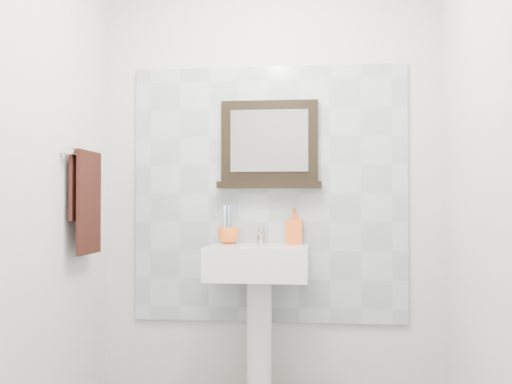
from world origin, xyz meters
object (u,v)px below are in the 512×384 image
soap_dispenser (294,226)px  hand_towel (86,194)px  pedestal_sink (258,279)px  framed_mirror (270,147)px  toothbrush_cup (228,235)px

soap_dispenser → hand_towel: bearing=-158.4°
pedestal_sink → framed_mirror: framed_mirror is taller
toothbrush_cup → framed_mirror: framed_mirror is taller
pedestal_sink → framed_mirror: size_ratio=1.59×
framed_mirror → hand_towel: bearing=-157.1°
toothbrush_cup → framed_mirror: (0.24, 0.05, 0.51)m
toothbrush_cup → soap_dispenser: 0.39m
pedestal_sink → soap_dispenser: (0.19, 0.15, 0.29)m
soap_dispenser → framed_mirror: 0.48m
soap_dispenser → framed_mirror: size_ratio=0.34×
soap_dispenser → hand_towel: hand_towel is taller
toothbrush_cup → framed_mirror: 0.57m
framed_mirror → pedestal_sink: bearing=-103.9°
hand_towel → toothbrush_cup: bearing=25.9°
pedestal_sink → toothbrush_cup: bearing=145.1°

